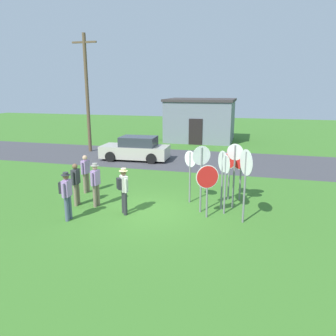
% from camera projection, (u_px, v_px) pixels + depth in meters
% --- Properties ---
extents(ground_plane, '(80.00, 80.00, 0.00)m').
position_uv_depth(ground_plane, '(142.00, 211.00, 12.44)').
color(ground_plane, '#3D7528').
extents(street_asphalt, '(60.00, 6.40, 0.01)m').
position_uv_depth(street_asphalt, '(189.00, 160.00, 21.16)').
color(street_asphalt, '#424247').
rests_on(street_asphalt, ground).
extents(building_background, '(5.74, 4.74, 3.59)m').
position_uv_depth(building_background, '(200.00, 120.00, 28.36)').
color(building_background, slate).
rests_on(building_background, ground).
extents(utility_pole, '(1.80, 0.24, 8.12)m').
position_uv_depth(utility_pole, '(87.00, 92.00, 22.95)').
color(utility_pole, brown).
rests_on(utility_pole, ground).
extents(parked_car_on_street, '(4.38, 2.16, 1.51)m').
position_uv_depth(parked_car_on_street, '(136.00, 149.00, 21.01)').
color(parked_car_on_street, '#B7B2A3').
rests_on(parked_car_on_street, ground).
extents(stop_sign_leaning_left, '(0.61, 0.17, 2.52)m').
position_uv_depth(stop_sign_leaning_left, '(234.00, 166.00, 12.35)').
color(stop_sign_leaning_left, slate).
rests_on(stop_sign_leaning_left, ground).
extents(stop_sign_low_front, '(0.42, 0.70, 2.28)m').
position_uv_depth(stop_sign_low_front, '(223.00, 170.00, 12.23)').
color(stop_sign_low_front, slate).
rests_on(stop_sign_low_front, ground).
extents(stop_sign_rear_left, '(0.75, 0.09, 2.05)m').
position_uv_depth(stop_sign_rear_left, '(241.00, 167.00, 13.27)').
color(stop_sign_rear_left, slate).
rests_on(stop_sign_rear_left, ground).
extents(stop_sign_rear_right, '(0.43, 0.78, 2.57)m').
position_uv_depth(stop_sign_rear_right, '(246.00, 172.00, 10.95)').
color(stop_sign_rear_right, slate).
rests_on(stop_sign_rear_right, ground).
extents(stop_sign_leaning_right, '(0.48, 0.50, 2.01)m').
position_uv_depth(stop_sign_leaning_right, '(229.00, 168.00, 13.37)').
color(stop_sign_leaning_right, slate).
rests_on(stop_sign_leaning_right, ground).
extents(stop_sign_center_cluster, '(0.59, 0.42, 2.52)m').
position_uv_depth(stop_sign_center_cluster, '(201.00, 168.00, 11.91)').
color(stop_sign_center_cluster, slate).
rests_on(stop_sign_center_cluster, ground).
extents(stop_sign_nearest, '(0.33, 0.61, 2.23)m').
position_uv_depth(stop_sign_nearest, '(226.00, 174.00, 11.81)').
color(stop_sign_nearest, slate).
rests_on(stop_sign_nearest, ground).
extents(stop_sign_tallest, '(0.76, 0.43, 1.92)m').
position_uv_depth(stop_sign_tallest, '(207.00, 182.00, 11.54)').
color(stop_sign_tallest, slate).
rests_on(stop_sign_tallest, ground).
extents(stop_sign_far_back, '(0.53, 0.41, 2.13)m').
position_uv_depth(stop_sign_far_back, '(190.00, 168.00, 13.03)').
color(stop_sign_far_back, slate).
rests_on(stop_sign_far_back, ground).
extents(person_holding_notes, '(0.32, 0.57, 1.74)m').
position_uv_depth(person_holding_notes, '(96.00, 182.00, 12.69)').
color(person_holding_notes, '#7A6B56').
rests_on(person_holding_notes, ground).
extents(person_in_teal, '(0.27, 0.56, 1.69)m').
position_uv_depth(person_in_teal, '(86.00, 172.00, 14.38)').
color(person_in_teal, '#7A6B56').
rests_on(person_in_teal, ground).
extents(person_in_blue, '(0.25, 0.57, 1.69)m').
position_uv_depth(person_in_blue, '(76.00, 182.00, 12.83)').
color(person_in_blue, '#7A6B56').
rests_on(person_in_blue, ground).
extents(person_in_dark_shirt, '(0.41, 0.57, 1.74)m').
position_uv_depth(person_in_dark_shirt, '(66.00, 193.00, 11.36)').
color(person_in_dark_shirt, '#4C5670').
rests_on(person_in_dark_shirt, ground).
extents(person_near_signs, '(0.47, 0.48, 1.74)m').
position_uv_depth(person_near_signs, '(123.00, 188.00, 11.89)').
color(person_near_signs, '#2D2D33').
rests_on(person_near_signs, ground).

